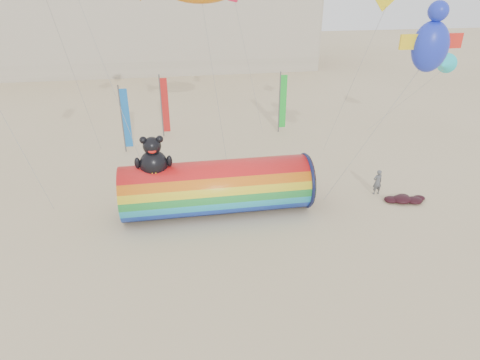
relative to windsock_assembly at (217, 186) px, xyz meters
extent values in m
plane|color=#CCB58C|center=(0.68, -2.49, -1.64)|extent=(160.00, 160.00, 0.00)
cylinder|color=red|center=(0.01, 0.00, -0.08)|extent=(10.65, 3.11, 3.11)
torus|color=#0F1438|center=(5.23, 0.00, -0.08)|extent=(0.21, 3.26, 3.26)
cylinder|color=black|center=(5.35, 0.00, -0.08)|extent=(0.05, 3.07, 3.07)
ellipsoid|color=black|center=(-3.36, 0.00, 1.60)|extent=(1.52, 1.36, 1.60)
ellipsoid|color=yellow|center=(-3.36, -0.49, 1.51)|extent=(0.78, 0.34, 0.68)
sphere|color=black|center=(-3.36, 0.00, 2.67)|extent=(0.98, 0.98, 0.98)
sphere|color=black|center=(-3.79, 0.00, 3.02)|extent=(0.39, 0.39, 0.39)
sphere|color=black|center=(-2.93, 0.00, 3.02)|extent=(0.39, 0.39, 0.39)
ellipsoid|color=red|center=(-3.36, -0.40, 2.54)|extent=(0.43, 0.16, 0.27)
ellipsoid|color=black|center=(-4.20, -0.09, 1.78)|extent=(0.32, 0.32, 0.64)
ellipsoid|color=black|center=(-2.52, -0.09, 1.78)|extent=(0.32, 0.32, 0.64)
imported|color=#4E5155|center=(10.08, 0.42, -0.82)|extent=(0.62, 0.43, 1.64)
ellipsoid|color=#390A13|center=(11.14, -0.86, -1.43)|extent=(1.17, 0.99, 0.41)
ellipsoid|color=#390A13|center=(11.84, -1.06, -1.46)|extent=(0.99, 0.84, 0.34)
ellipsoid|color=#390A13|center=(10.54, -0.71, -1.48)|extent=(0.91, 0.77, 0.32)
ellipsoid|color=#390A13|center=(11.44, -0.46, -1.50)|extent=(0.78, 0.66, 0.27)
ellipsoid|color=#390A13|center=(12.34, -0.76, -1.51)|extent=(0.73, 0.62, 0.25)
cylinder|color=#59595E|center=(-5.83, 10.26, 0.96)|extent=(0.10, 0.10, 5.20)
cube|color=blue|center=(-5.52, 10.26, 1.01)|extent=(0.56, 0.06, 4.50)
cylinder|color=#59595E|center=(-2.90, 13.26, 0.96)|extent=(0.10, 0.10, 5.20)
cube|color=red|center=(-2.59, 13.26, 1.01)|extent=(0.56, 0.06, 4.50)
cylinder|color=#59595E|center=(6.93, 12.67, 0.96)|extent=(0.10, 0.10, 5.20)
cube|color=green|center=(7.24, 12.67, 1.01)|extent=(0.56, 0.06, 4.50)
ellipsoid|color=#1B2EC5|center=(9.74, -2.92, 7.82)|extent=(1.74, 1.35, 2.31)
cone|color=#1AC8D7|center=(17.57, 6.94, 4.86)|extent=(1.45, 1.45, 1.31)
camera|label=1|loc=(-2.37, -21.48, 10.98)|focal=32.00mm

